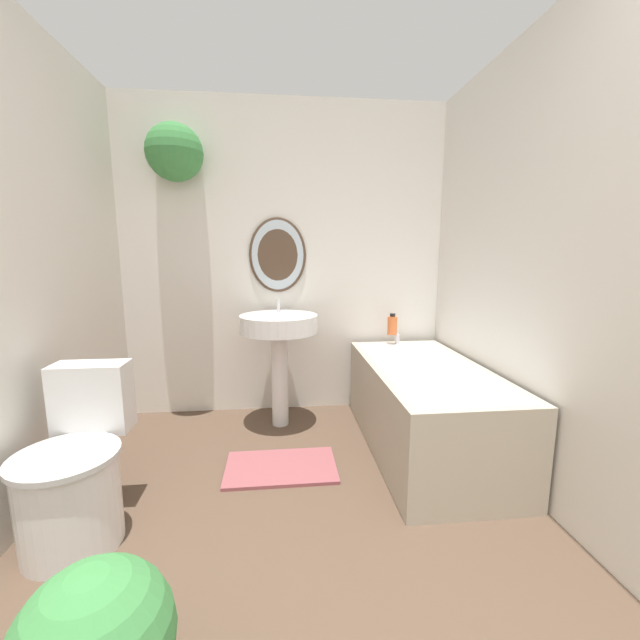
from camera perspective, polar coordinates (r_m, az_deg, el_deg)
wall_back at (r=3.10m, az=-7.10°, el=10.51°), size 2.59×0.39×2.40m
wall_right at (r=2.13m, az=32.64°, el=6.63°), size 0.06×2.97×2.40m
toilet at (r=2.15m, az=-32.03°, el=-18.62°), size 0.43×0.58×0.74m
pedestal_sink at (r=2.84m, az=-5.98°, el=-2.25°), size 0.56×0.56×0.93m
bathtub at (r=2.67m, az=14.99°, el=-11.91°), size 0.70×1.46×0.63m
shampoo_bottle at (r=3.12m, az=10.47°, el=-0.71°), size 0.08×0.08×0.17m
bath_mat at (r=2.48m, az=-5.69°, el=-20.53°), size 0.65×0.40×0.02m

